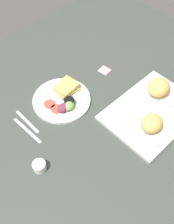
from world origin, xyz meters
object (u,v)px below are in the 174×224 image
object	(u,v)px
bread_plate_far	(150,126)
knife	(27,130)
bread_plate_near	(158,90)
fork	(27,122)
serving_tray	(152,112)
espresso_cup	(39,166)
sticky_note	(104,70)
plate_with_salad	(63,99)

from	to	relation	value
bread_plate_far	knife	size ratio (longest dim) A/B	1.04
bread_plate_near	fork	xyz separation A→B (cm)	(55.81, -33.38, -4.94)
knife	fork	bearing A→B (deg)	141.50
serving_tray	bread_plate_near	distance (cm)	11.77
espresso_cup	sticky_note	bearing A→B (deg)	-161.48
bread_plate_near	espresso_cup	size ratio (longest dim) A/B	3.75
bread_plate_near	espresso_cup	xyz separation A→B (cm)	(66.50, -10.49, -3.19)
serving_tray	knife	xyz separation A→B (cm)	(48.96, -34.10, -0.55)
bread_plate_near	knife	world-z (taller)	bread_plate_near
bread_plate_near	sticky_note	xyz separation A→B (cm)	(4.60, -31.22, -5.13)
plate_with_salad	fork	size ratio (longest dim) A/B	1.69
espresso_cup	sticky_note	size ratio (longest dim) A/B	1.00
plate_with_salad	sticky_note	bearing A→B (deg)	-179.54
knife	sticky_note	bearing A→B (deg)	90.30
bread_plate_far	serving_tray	bearing A→B (deg)	-150.73
fork	knife	size ratio (longest dim) A/B	0.89
serving_tray	fork	bearing A→B (deg)	-39.66
bread_plate_far	espresso_cup	bearing A→B (deg)	-23.79
serving_tray	plate_with_salad	xyz separation A→B (cm)	(25.31, -35.69, 0.90)
serving_tray	espresso_cup	world-z (taller)	espresso_cup
serving_tray	sticky_note	distance (cm)	36.32
bread_plate_near	serving_tray	bearing A→B (deg)	25.60
serving_tray	fork	world-z (taller)	serving_tray
bread_plate_far	knife	xyz separation A→B (cm)	(39.21, -39.57, -4.47)
espresso_cup	knife	xyz separation A→B (cm)	(-7.69, -18.90, -1.75)
fork	knife	bearing A→B (deg)	-35.78
bread_plate_far	knife	world-z (taller)	bread_plate_far
serving_tray	sticky_note	bearing A→B (deg)	-98.30
bread_plate_near	knife	xyz separation A→B (cm)	(58.81, -29.38, -4.94)
fork	serving_tray	bearing A→B (deg)	51.43
serving_tray	sticky_note	xyz separation A→B (cm)	(-5.24, -35.94, -0.74)
plate_with_salad	fork	world-z (taller)	plate_with_salad
bread_plate_near	bread_plate_far	size ratio (longest dim) A/B	1.07
espresso_cup	fork	size ratio (longest dim) A/B	0.33
plate_with_salad	espresso_cup	world-z (taller)	plate_with_salad
bread_plate_far	fork	xyz separation A→B (cm)	(36.21, -43.57, -4.47)
knife	bread_plate_far	bearing A→B (deg)	43.11
espresso_cup	fork	xyz separation A→B (cm)	(-10.69, -22.90, -1.75)
bread_plate_far	plate_with_salad	bearing A→B (deg)	-69.30
serving_tray	fork	xyz separation A→B (cm)	(45.96, -38.10, -0.55)
espresso_cup	knife	bearing A→B (deg)	-112.14
bread_plate_far	sticky_note	bearing A→B (deg)	-109.91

